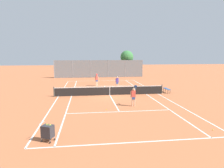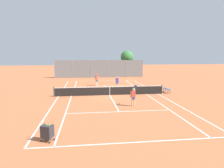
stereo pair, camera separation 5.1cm
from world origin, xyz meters
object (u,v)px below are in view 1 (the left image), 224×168
tree_behind_left (127,57)px  player_far_left (97,79)px  player_far_right (117,82)px  courtside_bench (167,89)px  tennis_net (110,91)px  loose_tennis_ball_4 (106,109)px  player_near_side (133,96)px  loose_tennis_ball_5 (213,130)px  loose_tennis_ball_2 (98,90)px  loose_tennis_ball_3 (96,92)px  loose_tennis_ball_0 (121,89)px  ball_cart (48,131)px  loose_tennis_ball_1 (86,88)px

tree_behind_left → player_far_left: bearing=-119.8°
player_far_right → courtside_bench: player_far_right is taller
tennis_net → loose_tennis_ball_4: size_ratio=181.82×
player_near_side → loose_tennis_ball_5: bearing=-60.6°
loose_tennis_ball_4 → loose_tennis_ball_5: size_ratio=1.00×
player_far_right → loose_tennis_ball_2: bearing=-159.8°
loose_tennis_ball_2 → tree_behind_left: (6.87, 15.40, 3.74)m
loose_tennis_ball_2 → loose_tennis_ball_3: 1.12m
loose_tennis_ball_0 → loose_tennis_ball_2: 3.12m
ball_cart → courtside_bench: ball_cart is taller
player_far_left → loose_tennis_ball_5: size_ratio=26.88×
ball_cart → loose_tennis_ball_1: bearing=82.9°
player_near_side → tree_behind_left: tree_behind_left is taller
loose_tennis_ball_4 → tree_behind_left: tree_behind_left is taller
player_near_side → player_far_right: player_near_side is taller
player_near_side → loose_tennis_ball_3: size_ratio=26.88×
loose_tennis_ball_3 → loose_tennis_ball_4: (0.43, -7.73, 0.00)m
player_far_left → loose_tennis_ball_0: (2.97, -2.98, -0.89)m
loose_tennis_ball_5 → courtside_bench: 11.73m
player_far_left → player_far_right: (2.52, -2.60, -0.02)m
loose_tennis_ball_5 → loose_tennis_ball_0: bearing=101.5°
player_near_side → courtside_bench: size_ratio=1.18×
loose_tennis_ball_3 → ball_cart: bearing=-103.5°
ball_cart → player_far_right: bearing=68.5°
player_far_right → loose_tennis_ball_1: size_ratio=24.24×
loose_tennis_ball_0 → loose_tennis_ball_1: bearing=167.6°
courtside_bench → loose_tennis_ball_4: bearing=-140.6°
player_far_left → tree_behind_left: bearing=60.2°
player_near_side → tree_behind_left: bearing=79.8°
loose_tennis_ball_2 → ball_cart: bearing=-103.3°
loose_tennis_ball_1 → loose_tennis_ball_2: size_ratio=1.00×
player_far_right → loose_tennis_ball_2: 2.93m
player_far_left → loose_tennis_ball_1: player_far_left is taller
loose_tennis_ball_4 → tree_behind_left: bearing=74.6°
player_far_left → loose_tennis_ball_3: (-0.31, -4.66, -0.89)m
loose_tennis_ball_4 → tree_behind_left: size_ratio=0.01×
player_far_right → loose_tennis_ball_5: player_far_right is taller
player_far_left → loose_tennis_ball_4: (0.11, -12.40, -0.89)m
player_far_right → loose_tennis_ball_0: size_ratio=24.24×
loose_tennis_ball_4 → loose_tennis_ball_3: bearing=93.2°
player_far_right → player_near_side: bearing=-89.8°
ball_cart → loose_tennis_ball_3: ball_cart is taller
player_far_left → loose_tennis_ball_1: bearing=-127.4°
loose_tennis_ball_4 → courtside_bench: (7.77, 6.37, 0.38)m
player_far_right → player_far_left: bearing=134.2°
loose_tennis_ball_1 → loose_tennis_ball_4: bearing=-81.0°
player_far_left → loose_tennis_ball_4: player_far_left is taller
tennis_net → loose_tennis_ball_0: (1.90, 3.69, -0.48)m
player_far_right → loose_tennis_ball_1: player_far_right is taller
loose_tennis_ball_2 → loose_tennis_ball_5: (6.05, -14.02, 0.00)m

